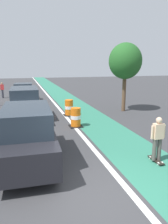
% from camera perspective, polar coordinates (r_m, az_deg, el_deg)
% --- Properties ---
extents(ground_plane, '(100.00, 100.00, 0.00)m').
position_cam_1_polar(ground_plane, '(6.32, 3.71, -21.10)').
color(ground_plane, '#38383A').
extents(bike_lane_strip, '(2.50, 80.00, 0.01)m').
position_cam_1_polar(bike_lane_strip, '(17.79, -2.11, 1.43)').
color(bike_lane_strip, '#2D755B').
rests_on(bike_lane_strip, ground).
extents(lane_divider_stripe, '(0.20, 80.00, 0.01)m').
position_cam_1_polar(lane_divider_stripe, '(17.49, -6.88, 1.16)').
color(lane_divider_stripe, silver).
rests_on(lane_divider_stripe, ground).
extents(skateboarder_on_lane, '(0.57, 0.80, 1.69)m').
position_cam_1_polar(skateboarder_on_lane, '(8.14, 19.11, -6.64)').
color(skateboarder_on_lane, black).
rests_on(skateboarder_on_lane, ground).
extents(parked_suv_nearest, '(2.05, 4.67, 2.04)m').
position_cam_1_polar(parked_suv_nearest, '(7.95, -14.86, -5.86)').
color(parked_suv_nearest, black).
rests_on(parked_suv_nearest, ground).
extents(parked_suv_second, '(1.97, 4.62, 2.04)m').
position_cam_1_polar(parked_suv_second, '(14.10, -15.52, 2.21)').
color(parked_suv_second, silver).
rests_on(parked_suv_second, ground).
extents(parked_sedan_third, '(2.04, 4.17, 1.70)m').
position_cam_1_polar(parked_sedan_third, '(21.41, -15.87, 5.15)').
color(parked_sedan_third, silver).
rests_on(parked_sedan_third, ground).
extents(traffic_barrel_front, '(0.73, 0.73, 1.09)m').
position_cam_1_polar(traffic_barrel_front, '(12.09, -2.23, -1.49)').
color(traffic_barrel_front, orange).
rests_on(traffic_barrel_front, ground).
extents(traffic_barrel_mid, '(0.73, 0.73, 1.09)m').
position_cam_1_polar(traffic_barrel_mid, '(14.77, -4.02, 1.13)').
color(traffic_barrel_mid, orange).
rests_on(traffic_barrel_mid, ground).
extents(pedestrian_crossing, '(0.34, 0.20, 1.61)m').
position_cam_1_polar(pedestrian_crossing, '(23.78, -21.03, 5.59)').
color(pedestrian_crossing, '#33333D').
rests_on(pedestrian_crossing, ground).
extents(street_tree_sidewalk, '(2.40, 2.40, 5.00)m').
position_cam_1_polar(street_tree_sidewalk, '(16.14, 10.99, 13.14)').
color(street_tree_sidewalk, brown).
rests_on(street_tree_sidewalk, ground).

